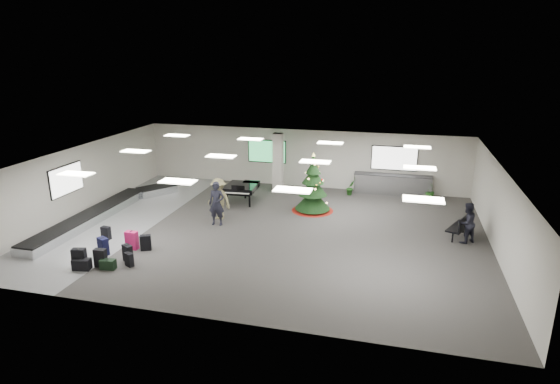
% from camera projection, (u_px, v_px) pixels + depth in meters
% --- Properties ---
extents(ground, '(18.00, 18.00, 0.00)m').
position_uv_depth(ground, '(268.00, 230.00, 19.99)').
color(ground, '#312F2C').
rests_on(ground, ground).
extents(room_envelope, '(18.02, 14.02, 3.21)m').
position_uv_depth(room_envelope, '(263.00, 173.00, 20.02)').
color(room_envelope, beige).
rests_on(room_envelope, ground).
extents(baggage_carousel, '(2.28, 9.71, 0.43)m').
position_uv_depth(baggage_carousel, '(105.00, 211.00, 21.72)').
color(baggage_carousel, silver).
rests_on(baggage_carousel, ground).
extents(service_counter, '(4.05, 0.65, 1.08)m').
position_uv_depth(service_counter, '(392.00, 184.00, 24.79)').
color(service_counter, silver).
rests_on(service_counter, ground).
extents(suitcase_0, '(0.44, 0.26, 0.68)m').
position_uv_depth(suitcase_0, '(101.00, 258.00, 16.62)').
color(suitcase_0, black).
rests_on(suitcase_0, ground).
extents(suitcase_1, '(0.47, 0.39, 0.66)m').
position_uv_depth(suitcase_1, '(128.00, 253.00, 17.00)').
color(suitcase_1, black).
rests_on(suitcase_1, ground).
extents(pink_suitcase, '(0.46, 0.27, 0.74)m').
position_uv_depth(pink_suitcase, '(132.00, 240.00, 18.05)').
color(pink_suitcase, '#D31B5F').
rests_on(pink_suitcase, ground).
extents(suitcase_3, '(0.46, 0.37, 0.63)m').
position_uv_depth(suitcase_3, '(146.00, 243.00, 17.97)').
color(suitcase_3, black).
rests_on(suitcase_3, ground).
extents(navy_suitcase, '(0.50, 0.43, 0.69)m').
position_uv_depth(navy_suitcase, '(103.00, 246.00, 17.57)').
color(navy_suitcase, black).
rests_on(navy_suitcase, ground).
extents(suitcase_5, '(0.52, 0.36, 0.73)m').
position_uv_depth(suitcase_5, '(79.00, 258.00, 16.54)').
color(suitcase_5, black).
rests_on(suitcase_5, ground).
extents(green_duffel, '(0.56, 0.33, 0.37)m').
position_uv_depth(green_duffel, '(108.00, 264.00, 16.45)').
color(green_duffel, black).
rests_on(green_duffel, ground).
extents(suitcase_7, '(0.39, 0.32, 0.52)m').
position_uv_depth(suitcase_7, '(129.00, 260.00, 16.66)').
color(suitcase_7, black).
rests_on(suitcase_7, ground).
extents(suitcase_8, '(0.39, 0.26, 0.56)m').
position_uv_depth(suitcase_8, '(106.00, 233.00, 18.99)').
color(suitcase_8, black).
rests_on(suitcase_8, ground).
extents(black_duffel, '(0.65, 0.43, 0.42)m').
position_uv_depth(black_duffel, '(82.00, 264.00, 16.41)').
color(black_duffel, black).
rests_on(black_duffel, ground).
extents(christmas_tree, '(2.00, 2.00, 2.86)m').
position_uv_depth(christmas_tree, '(313.00, 191.00, 22.17)').
color(christmas_tree, '#650909').
rests_on(christmas_tree, ground).
extents(grand_piano, '(1.58, 1.97, 1.07)m').
position_uv_depth(grand_piano, '(241.00, 188.00, 23.40)').
color(grand_piano, black).
rests_on(grand_piano, ground).
extents(bench, '(1.21, 1.73, 1.05)m').
position_uv_depth(bench, '(462.00, 224.00, 19.07)').
color(bench, black).
rests_on(bench, ground).
extents(traveler_a, '(0.73, 0.50, 1.95)m').
position_uv_depth(traveler_a, '(217.00, 204.00, 20.38)').
color(traveler_a, black).
rests_on(traveler_a, ground).
extents(traveler_b, '(1.40, 1.07, 1.91)m').
position_uv_depth(traveler_b, '(219.00, 199.00, 21.07)').
color(traveler_b, olive).
rests_on(traveler_b, ground).
extents(traveler_bench, '(1.03, 1.00, 1.67)m').
position_uv_depth(traveler_bench, '(467.00, 223.00, 18.53)').
color(traveler_bench, black).
rests_on(traveler_bench, ground).
extents(potted_plant_left, '(0.56, 0.55, 0.80)m').
position_uv_depth(potted_plant_left, '(350.00, 188.00, 24.73)').
color(potted_plant_left, '#143812').
rests_on(potted_plant_left, ground).
extents(potted_plant_right, '(0.63, 0.63, 0.84)m').
position_uv_depth(potted_plant_right, '(430.00, 190.00, 24.18)').
color(potted_plant_right, '#143812').
rests_on(potted_plant_right, ground).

